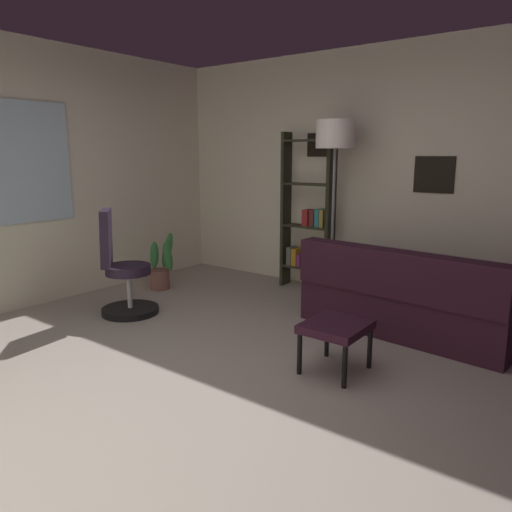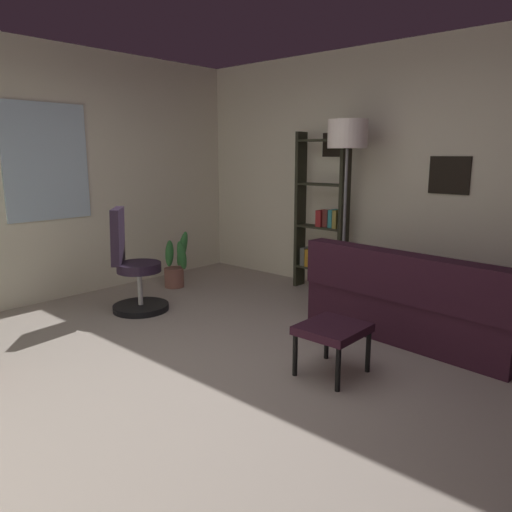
% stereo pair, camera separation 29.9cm
% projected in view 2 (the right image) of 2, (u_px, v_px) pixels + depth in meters
% --- Properties ---
extents(ground_plane, '(5.21, 5.21, 0.10)m').
position_uv_depth(ground_plane, '(211.00, 378.00, 3.59)').
color(ground_plane, '#A09488').
extents(wall_back_with_windows, '(5.21, 0.12, 2.69)m').
position_uv_depth(wall_back_with_windows, '(31.00, 175.00, 5.02)').
color(wall_back_with_windows, beige).
rests_on(wall_back_with_windows, ground_plane).
extents(wall_right_with_frames, '(0.12, 5.21, 2.69)m').
position_uv_depth(wall_right_with_frames, '(390.00, 175.00, 5.24)').
color(wall_right_with_frames, beige).
rests_on(wall_right_with_frames, ground_plane).
extents(couch, '(1.59, 1.97, 0.78)m').
position_uv_depth(couch, '(436.00, 304.00, 4.27)').
color(couch, black).
rests_on(couch, ground_plane).
extents(footstool, '(0.46, 0.42, 0.37)m').
position_uv_depth(footstool, '(333.00, 332.00, 3.49)').
color(footstool, black).
rests_on(footstool, ground_plane).
extents(office_chair, '(0.59, 0.59, 1.05)m').
position_uv_depth(office_chair, '(133.00, 272.00, 4.90)').
color(office_chair, black).
rests_on(office_chair, ground_plane).
extents(bookshelf, '(0.18, 0.64, 1.81)m').
position_uv_depth(bookshelf, '(322.00, 223.00, 5.60)').
color(bookshelf, '#28281C').
rests_on(bookshelf, ground_plane).
extents(floor_lamp, '(0.40, 0.40, 1.90)m').
position_uv_depth(floor_lamp, '(347.00, 145.00, 4.91)').
color(floor_lamp, slate).
rests_on(floor_lamp, ground_plane).
extents(potted_plant, '(0.37, 0.41, 0.66)m').
position_uv_depth(potted_plant, '(176.00, 266.00, 5.84)').
color(potted_plant, brown).
rests_on(potted_plant, ground_plane).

